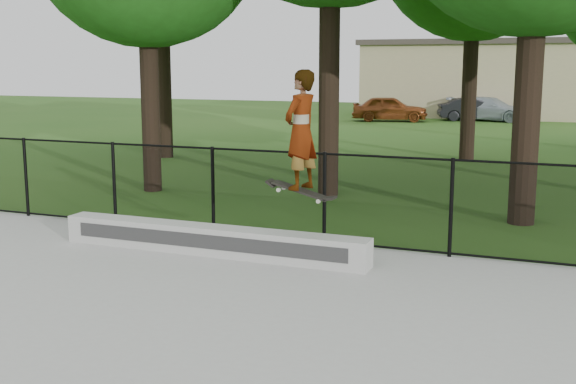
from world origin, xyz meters
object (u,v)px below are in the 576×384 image
object	(u,v)px
grind_ledge	(211,240)
car_b	(473,109)
car_c	(490,109)
skater_airborne	(301,132)
car_a	(390,109)

from	to	relation	value
grind_ledge	car_b	bearing A→B (deg)	90.21
car_c	skater_airborne	xyz separation A→B (m)	(0.79, -29.80, 1.36)
skater_airborne	car_a	bearing A→B (deg)	101.46
skater_airborne	car_b	bearing A→B (deg)	93.13
car_c	skater_airborne	distance (m)	29.84
car_b	car_c	size ratio (longest dim) A/B	0.83
car_c	car_a	bearing A→B (deg)	127.86
car_c	skater_airborne	bearing A→B (deg)	-164.92
grind_ledge	skater_airborne	world-z (taller)	skater_airborne
car_a	skater_airborne	xyz separation A→B (m)	(5.60, -27.63, 1.32)
grind_ledge	skater_airborne	size ratio (longest dim) A/B	2.70
grind_ledge	skater_airborne	distance (m)	2.29
car_b	car_c	world-z (taller)	car_c
car_b	skater_airborne	bearing A→B (deg)	165.13
grind_ledge	car_b	size ratio (longest dim) A/B	1.53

